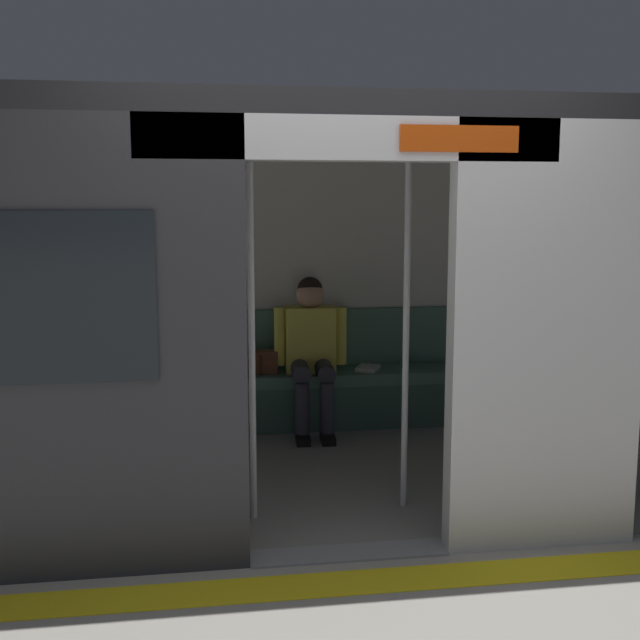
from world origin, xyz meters
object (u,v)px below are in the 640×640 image
object	(u,v)px
book	(368,368)
grab_pole_far	(406,326)
grab_pole_door	(252,331)
person_seated	(311,344)
train_car	(303,242)
handbag	(260,362)
bench_seat	(294,385)

from	to	relation	value
book	grab_pole_far	world-z (taller)	grab_pole_far
grab_pole_door	grab_pole_far	xyz separation A→B (m)	(-0.86, -0.05, 0.00)
person_seated	train_car	bearing A→B (deg)	79.04
handbag	book	world-z (taller)	handbag
bench_seat	grab_pole_far	size ratio (longest dim) A/B	1.59
bench_seat	book	size ratio (longest dim) A/B	15.11
person_seated	bench_seat	bearing A→B (deg)	-22.57
train_car	bench_seat	world-z (taller)	train_car
handbag	train_car	bearing A→B (deg)	100.06
grab_pole_door	handbag	bearing A→B (deg)	-95.73
train_car	book	distance (m)	1.62
grab_pole_door	grab_pole_far	size ratio (longest dim) A/B	1.00
train_car	person_seated	world-z (taller)	train_car
grab_pole_door	person_seated	bearing A→B (deg)	-108.33
book	grab_pole_door	size ratio (longest dim) A/B	0.11
train_car	bench_seat	size ratio (longest dim) A/B	1.93
train_car	book	size ratio (longest dim) A/B	29.09
grab_pole_far	person_seated	bearing A→B (deg)	-79.55
train_car	grab_pole_door	distance (m)	0.90
person_seated	grab_pole_door	bearing A→B (deg)	71.67
bench_seat	book	xyz separation A→B (m)	(-0.58, -0.02, 0.11)
bench_seat	grab_pole_far	world-z (taller)	grab_pole_far
person_seated	grab_pole_far	bearing A→B (deg)	100.45
person_seated	book	xyz separation A→B (m)	(-0.45, -0.07, -0.21)
grab_pole_far	handbag	bearing A→B (deg)	-68.24
grab_pole_door	grab_pole_far	distance (m)	0.86
handbag	grab_pole_far	bearing A→B (deg)	111.76
train_car	grab_pole_far	size ratio (longest dim) A/B	3.06
bench_seat	grab_pole_far	distance (m)	1.88
train_car	bench_seat	distance (m)	1.55
train_car	handbag	world-z (taller)	train_car
person_seated	grab_pole_far	xyz separation A→B (m)	(-0.30, 1.63, 0.39)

